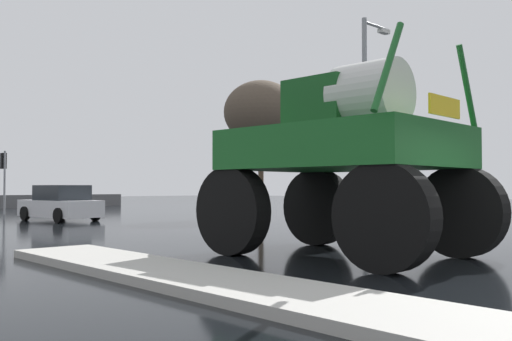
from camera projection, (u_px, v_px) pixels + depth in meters
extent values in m
plane|color=black|center=(60.00, 224.00, 21.71)|extent=(120.00, 120.00, 0.00)
cube|color=#B2AFA8|center=(214.00, 282.00, 7.96)|extent=(1.62, 10.92, 0.15)
cylinder|color=black|center=(232.00, 211.00, 11.83)|extent=(0.52, 1.87, 1.85)
cylinder|color=black|center=(317.00, 207.00, 13.91)|extent=(0.52, 1.87, 1.85)
cylinder|color=black|center=(384.00, 217.00, 9.29)|extent=(0.52, 1.87, 1.85)
cylinder|color=black|center=(460.00, 212.00, 11.37)|extent=(0.52, 1.87, 1.85)
cube|color=#195B23|center=(344.00, 149.00, 11.64)|extent=(3.60, 4.51, 0.84)
cube|color=#154E1E|center=(326.00, 106.00, 11.98)|extent=(1.33, 1.53, 1.08)
cylinder|color=silver|center=(370.00, 94.00, 11.22)|extent=(1.37, 1.39, 1.31)
cylinder|color=#195B23|center=(388.00, 66.00, 9.21)|extent=(0.96, 0.17, 1.62)
cylinder|color=#195B23|center=(467.00, 88.00, 11.41)|extent=(0.82, 0.16, 1.68)
cube|color=yellow|center=(445.00, 106.00, 10.12)|extent=(1.18, 0.10, 0.36)
cube|color=silver|center=(60.00, 208.00, 24.05)|extent=(2.17, 4.27, 0.70)
cube|color=#23282D|center=(62.00, 193.00, 23.97)|extent=(1.80, 2.27, 0.64)
cylinder|color=black|center=(25.00, 213.00, 24.26)|extent=(0.25, 0.62, 0.60)
cylinder|color=black|center=(61.00, 212.00, 25.56)|extent=(0.25, 0.62, 0.60)
cylinder|color=black|center=(59.00, 215.00, 22.52)|extent=(0.25, 0.62, 0.60)
cylinder|color=black|center=(95.00, 214.00, 23.82)|extent=(0.25, 0.62, 0.60)
cylinder|color=gray|center=(314.00, 167.00, 18.35)|extent=(0.11, 0.11, 4.15)
cube|color=black|center=(309.00, 121.00, 18.55)|extent=(0.24, 0.32, 0.84)
sphere|color=red|center=(305.00, 113.00, 18.70)|extent=(0.17, 0.17, 0.17)
sphere|color=#3C2403|center=(305.00, 121.00, 18.69)|extent=(0.17, 0.17, 0.17)
sphere|color=black|center=(305.00, 129.00, 18.68)|extent=(0.17, 0.17, 0.17)
cylinder|color=gray|center=(5.00, 183.00, 29.60)|extent=(0.11, 0.11, 3.35)
cube|color=black|center=(3.00, 161.00, 29.79)|extent=(0.24, 0.32, 0.84)
sphere|color=red|center=(2.00, 156.00, 29.94)|extent=(0.17, 0.17, 0.17)
sphere|color=#3C2403|center=(2.00, 161.00, 29.93)|extent=(0.17, 0.17, 0.17)
sphere|color=black|center=(2.00, 166.00, 29.92)|extent=(0.17, 0.17, 0.17)
cylinder|color=gray|center=(365.00, 122.00, 20.38)|extent=(0.18, 0.18, 7.61)
cylinder|color=gray|center=(374.00, 25.00, 20.92)|extent=(1.24, 0.10, 0.10)
cube|color=silver|center=(384.00, 31.00, 21.34)|extent=(0.50, 0.24, 0.16)
cylinder|color=#473828|center=(261.00, 178.00, 26.91)|extent=(0.26, 0.26, 3.79)
ellipsoid|color=brown|center=(261.00, 112.00, 27.01)|extent=(3.58, 3.58, 3.04)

